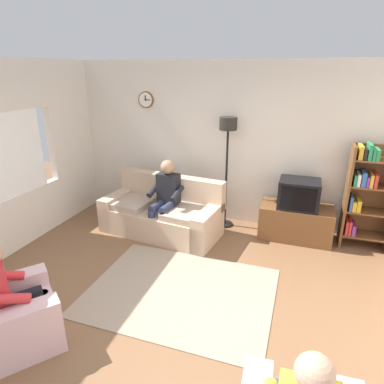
{
  "coord_description": "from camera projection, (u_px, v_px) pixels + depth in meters",
  "views": [
    {
      "loc": [
        1.08,
        -2.78,
        2.54
      ],
      "look_at": [
        -0.27,
        1.16,
        1.0
      ],
      "focal_mm": 31.03,
      "sensor_mm": 36.0,
      "label": 1
    }
  ],
  "objects": [
    {
      "name": "floor_lamp",
      "position": [
        228.0,
        142.0,
        5.28
      ],
      "size": [
        0.28,
        0.28,
        1.85
      ],
      "color": "black",
      "rests_on": "ground_plane"
    },
    {
      "name": "armchair_near_window",
      "position": [
        4.0,
        320.0,
        3.17
      ],
      "size": [
        1.17,
        1.19,
        0.9
      ],
      "color": "beige",
      "rests_on": "ground_plane"
    },
    {
      "name": "tv",
      "position": [
        299.0,
        194.0,
        5.06
      ],
      "size": [
        0.6,
        0.49,
        0.44
      ],
      "color": "black",
      "rests_on": "tv_stand"
    },
    {
      "name": "ground_plane",
      "position": [
        181.0,
        313.0,
        3.68
      ],
      "size": [
        12.0,
        12.0,
        0.0
      ],
      "primitive_type": "plane",
      "color": "brown"
    },
    {
      "name": "couch",
      "position": [
        162.0,
        214.0,
        5.44
      ],
      "size": [
        1.99,
        1.11,
        0.9
      ],
      "color": "tan",
      "rests_on": "ground_plane"
    },
    {
      "name": "person_on_couch",
      "position": [
        165.0,
        195.0,
        5.17
      ],
      "size": [
        0.55,
        0.57,
        1.24
      ],
      "color": "black",
      "rests_on": "ground_plane"
    },
    {
      "name": "area_rug",
      "position": [
        181.0,
        291.0,
        4.03
      ],
      "size": [
        2.2,
        1.7,
        0.01
      ],
      "primitive_type": "cube",
      "color": "gray",
      "rests_on": "ground_plane"
    },
    {
      "name": "bookshelf",
      "position": [
        367.0,
        194.0,
        4.83
      ],
      "size": [
        0.68,
        0.36,
        1.58
      ],
      "color": "brown",
      "rests_on": "ground_plane"
    },
    {
      "name": "person_in_left_armchair",
      "position": [
        8.0,
        290.0,
        3.1
      ],
      "size": [
        0.62,
        0.64,
        1.12
      ],
      "color": "red",
      "rests_on": "ground_plane"
    },
    {
      "name": "tv_stand",
      "position": [
        295.0,
        222.0,
        5.25
      ],
      "size": [
        1.1,
        0.56,
        0.54
      ],
      "color": "brown",
      "rests_on": "ground_plane"
    },
    {
      "name": "back_wall_assembly",
      "position": [
        236.0,
        145.0,
        5.57
      ],
      "size": [
        6.2,
        0.17,
        2.7
      ],
      "color": "silver",
      "rests_on": "ground_plane"
    }
  ]
}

